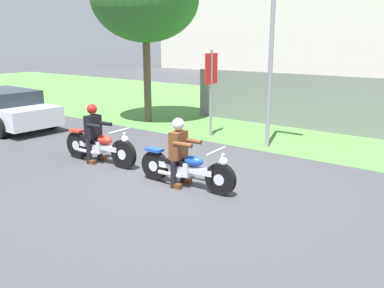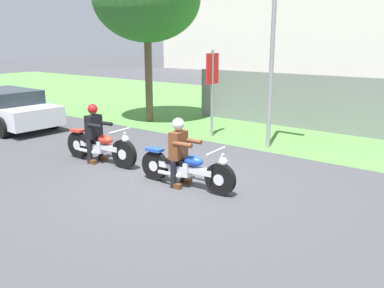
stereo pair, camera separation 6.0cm
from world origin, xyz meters
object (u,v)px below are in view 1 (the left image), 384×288
object	(u,v)px
motorcycle_lead	(186,169)
streetlight_pole	(277,21)
rider_follow	(94,128)
motorcycle_follow	(100,147)
rider_lead	(179,147)
car_parked	(4,108)
sign_banner	(211,80)

from	to	relation	value
motorcycle_lead	streetlight_pole	distance (m)	4.82
rider_follow	motorcycle_follow	bearing A→B (deg)	-0.78
rider_lead	car_parked	bearing A→B (deg)	170.19
motorcycle_lead	car_parked	bearing A→B (deg)	170.37
sign_banner	car_parked	distance (m)	7.08
rider_follow	sign_banner	xyz separation A→B (m)	(0.67, 3.95, 0.89)
sign_banner	car_parked	xyz separation A→B (m)	(-6.24, -3.17, -1.06)
streetlight_pole	car_parked	distance (m)	9.28
car_parked	rider_lead	bearing A→B (deg)	-3.90
rider_follow	car_parked	bearing A→B (deg)	167.93
streetlight_pole	car_parked	size ratio (longest dim) A/B	1.18
motorcycle_lead	rider_lead	xyz separation A→B (m)	(-0.17, -0.01, 0.43)
rider_follow	sign_banner	bearing A→B (deg)	76.28
motorcycle_lead	car_parked	size ratio (longest dim) A/B	0.50
rider_follow	car_parked	distance (m)	5.62
streetlight_pole	car_parked	bearing A→B (deg)	-160.26
streetlight_pole	rider_follow	bearing A→B (deg)	-126.52
rider_lead	car_parked	size ratio (longest dim) A/B	0.31
motorcycle_follow	sign_banner	size ratio (longest dim) A/B	0.85
motorcycle_lead	motorcycle_follow	xyz separation A→B (m)	(-2.65, 0.04, 0.02)
rider_lead	sign_banner	world-z (taller)	sign_banner
sign_banner	car_parked	size ratio (longest dim) A/B	0.58
rider_lead	sign_banner	distance (m)	4.55
rider_follow	streetlight_pole	bearing A→B (deg)	49.35
motorcycle_lead	streetlight_pole	world-z (taller)	streetlight_pole
motorcycle_follow	rider_follow	bearing A→B (deg)	179.22
motorcycle_lead	car_parked	xyz separation A→B (m)	(-8.39, 0.81, 0.28)
streetlight_pole	car_parked	world-z (taller)	streetlight_pole
motorcycle_lead	sign_banner	bearing A→B (deg)	114.28
rider_follow	car_parked	xyz separation A→B (m)	(-5.57, 0.78, -0.17)
rider_lead	sign_banner	bearing A→B (deg)	112.32
motorcycle_lead	motorcycle_follow	world-z (taller)	motorcycle_follow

